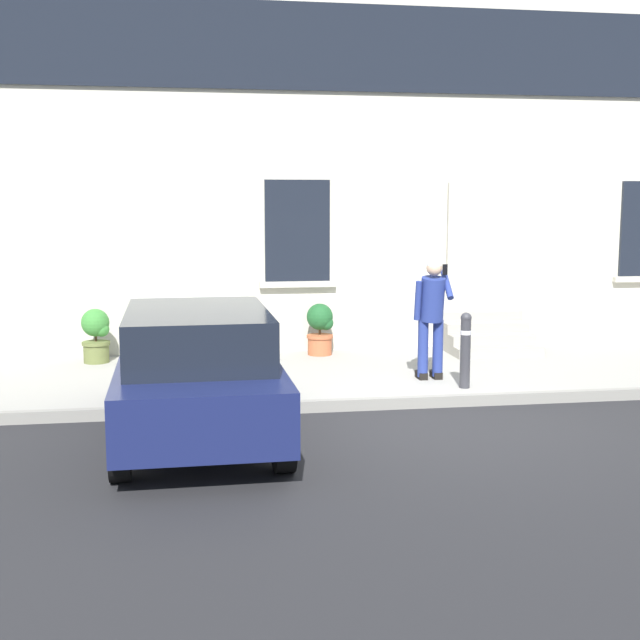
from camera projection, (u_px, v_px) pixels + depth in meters
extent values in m
plane|color=#232326|center=(424.00, 427.00, 10.01)|extent=(80.00, 80.00, 0.00)
cube|color=#99968E|center=(373.00, 374.00, 12.73)|extent=(24.00, 3.60, 0.15)
cube|color=gray|center=(404.00, 403.00, 10.91)|extent=(24.00, 0.12, 0.15)
cube|color=beige|center=(344.00, 141.00, 14.66)|extent=(24.00, 1.40, 7.50)
cube|color=#BCB7A8|center=(351.00, 326.00, 14.41)|extent=(24.00, 0.08, 1.10)
cube|color=black|center=(479.00, 251.00, 14.57)|extent=(1.00, 0.08, 2.10)
cube|color=#BCB7A8|center=(479.00, 248.00, 14.54)|extent=(1.16, 0.06, 2.24)
cube|color=black|center=(297.00, 231.00, 14.02)|extent=(1.10, 0.06, 1.70)
cube|color=#BCB7A8|center=(298.00, 284.00, 14.12)|extent=(1.30, 0.12, 0.10)
cube|color=black|center=(352.00, 48.00, 13.74)|extent=(16.80, 0.06, 1.40)
cube|color=#9E998E|center=(499.00, 352.00, 13.73)|extent=(1.46, 0.32, 0.16)
cube|color=#9E998E|center=(492.00, 344.00, 14.03)|extent=(1.46, 0.32, 0.32)
cube|color=#9E998E|center=(485.00, 336.00, 14.33)|extent=(1.46, 0.32, 0.48)
cube|color=#9E998E|center=(479.00, 329.00, 14.64)|extent=(1.46, 0.32, 0.64)
cube|color=#161E4C|center=(198.00, 384.00, 9.49)|extent=(1.82, 4.03, 0.64)
cube|color=black|center=(197.00, 335.00, 9.26)|extent=(1.58, 2.43, 0.56)
cube|color=black|center=(194.00, 369.00, 11.49)|extent=(1.66, 0.13, 0.20)
cube|color=yellow|center=(194.00, 356.00, 11.46)|extent=(0.52, 0.03, 0.12)
cube|color=#B21414|center=(137.00, 339.00, 11.29)|extent=(0.16, 0.04, 0.18)
cube|color=#B21414|center=(248.00, 336.00, 11.55)|extent=(0.16, 0.04, 0.18)
cube|color=#161E4C|center=(193.00, 320.00, 11.13)|extent=(1.49, 0.08, 0.60)
cylinder|color=black|center=(120.00, 451.00, 8.03)|extent=(0.21, 0.60, 0.60)
cylinder|color=black|center=(284.00, 443.00, 8.31)|extent=(0.21, 0.60, 0.60)
cylinder|color=black|center=(133.00, 388.00, 10.76)|extent=(0.21, 0.60, 0.60)
cylinder|color=black|center=(256.00, 383.00, 11.04)|extent=(0.21, 0.60, 0.60)
cylinder|color=#333338|center=(465.00, 354.00, 11.39)|extent=(0.14, 0.14, 0.95)
sphere|color=#333338|center=(466.00, 318.00, 11.32)|extent=(0.15, 0.15, 0.15)
cylinder|color=silver|center=(466.00, 332.00, 11.35)|extent=(0.15, 0.15, 0.06)
cylinder|color=#333338|center=(238.00, 360.00, 10.90)|extent=(0.14, 0.14, 0.95)
sphere|color=#333338|center=(237.00, 323.00, 10.83)|extent=(0.15, 0.15, 0.15)
cylinder|color=silver|center=(238.00, 338.00, 10.86)|extent=(0.15, 0.15, 0.06)
cylinder|color=navy|center=(423.00, 349.00, 11.94)|extent=(0.15, 0.15, 0.82)
cube|color=black|center=(421.00, 375.00, 12.05)|extent=(0.12, 0.28, 0.10)
cylinder|color=navy|center=(438.00, 348.00, 11.97)|extent=(0.15, 0.15, 0.82)
cube|color=black|center=(436.00, 375.00, 12.09)|extent=(0.12, 0.28, 0.10)
cylinder|color=navy|center=(432.00, 299.00, 11.81)|extent=(0.34, 0.43, 0.66)
sphere|color=tan|center=(434.00, 268.00, 11.68)|extent=(0.22, 0.22, 0.22)
sphere|color=silver|center=(434.00, 266.00, 11.67)|extent=(0.21, 0.21, 0.21)
cylinder|color=navy|center=(418.00, 301.00, 11.74)|extent=(0.09, 0.17, 0.57)
cylinder|color=navy|center=(447.00, 285.00, 11.77)|extent=(0.09, 0.42, 0.41)
cube|color=black|center=(445.00, 270.00, 11.69)|extent=(0.07, 0.02, 0.15)
cylinder|color=#606B38|center=(96.00, 352.00, 13.24)|extent=(0.40, 0.40, 0.34)
cylinder|color=#606B38|center=(96.00, 343.00, 13.22)|extent=(0.44, 0.44, 0.05)
cylinder|color=#47331E|center=(96.00, 334.00, 13.20)|extent=(0.04, 0.04, 0.24)
sphere|color=#387F33|center=(95.00, 323.00, 13.17)|extent=(0.44, 0.44, 0.44)
sphere|color=#387F33|center=(102.00, 329.00, 13.16)|extent=(0.24, 0.24, 0.24)
cylinder|color=beige|center=(211.00, 347.00, 13.66)|extent=(0.40, 0.40, 0.34)
cylinder|color=beige|center=(211.00, 339.00, 13.64)|extent=(0.44, 0.44, 0.05)
cylinder|color=#47331E|center=(210.00, 330.00, 13.62)|extent=(0.04, 0.04, 0.24)
sphere|color=#4C843D|center=(210.00, 319.00, 13.59)|extent=(0.44, 0.44, 0.44)
sphere|color=#4C843D|center=(217.00, 325.00, 13.57)|extent=(0.24, 0.24, 0.24)
cylinder|color=#B25B38|center=(320.00, 345.00, 13.92)|extent=(0.40, 0.40, 0.34)
cylinder|color=#B25B38|center=(320.00, 336.00, 13.90)|extent=(0.44, 0.44, 0.05)
cylinder|color=#47331E|center=(320.00, 327.00, 13.88)|extent=(0.04, 0.04, 0.24)
sphere|color=#1E5628|center=(320.00, 317.00, 13.85)|extent=(0.44, 0.44, 0.44)
sphere|color=#1E5628|center=(326.00, 323.00, 13.83)|extent=(0.24, 0.24, 0.24)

